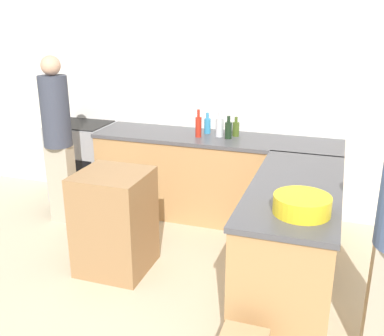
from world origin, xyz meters
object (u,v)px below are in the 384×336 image
at_px(dish_soap_bottle, 207,125).
at_px(range_oven, 84,161).
at_px(vinegar_bottle_clear, 220,126).
at_px(hot_sauce_bottle, 198,126).
at_px(olive_oil_bottle, 236,129).
at_px(island_table, 115,222).
at_px(person_by_range, 57,134).
at_px(wine_bottle_dark, 228,130).
at_px(mixing_bowl, 302,205).

bearing_deg(dish_soap_bottle, range_oven, -176.61).
bearing_deg(vinegar_bottle_clear, hot_sauce_bottle, -156.98).
bearing_deg(range_oven, dish_soap_bottle, 3.39).
height_order(dish_soap_bottle, olive_oil_bottle, dish_soap_bottle).
xyz_separation_m(island_table, person_by_range, (-1.01, 0.71, 0.54)).
bearing_deg(range_oven, wine_bottle_dark, -1.54).
relative_size(dish_soap_bottle, wine_bottle_dark, 0.95).
relative_size(vinegar_bottle_clear, person_by_range, 0.16).
distance_m(hot_sauce_bottle, person_by_range, 1.49).
bearing_deg(vinegar_bottle_clear, wine_bottle_dark, -23.75).
height_order(island_table, olive_oil_bottle, olive_oil_bottle).
distance_m(dish_soap_bottle, olive_oil_bottle, 0.33).
distance_m(olive_oil_bottle, wine_bottle_dark, 0.13).
bearing_deg(hot_sauce_bottle, wine_bottle_dark, 7.25).
xyz_separation_m(dish_soap_bottle, person_by_range, (-1.42, -0.74, -0.03)).
bearing_deg(person_by_range, wine_bottle_dark, 19.53).
relative_size(dish_soap_bottle, vinegar_bottle_clear, 0.81).
bearing_deg(vinegar_bottle_clear, olive_oil_bottle, 24.03).
bearing_deg(island_table, dish_soap_bottle, 74.30).
bearing_deg(olive_oil_bottle, island_table, -117.16).
relative_size(mixing_bowl, vinegar_bottle_clear, 1.35).
xyz_separation_m(mixing_bowl, vinegar_bottle_clear, (-1.03, 1.73, 0.05)).
relative_size(dish_soap_bottle, person_by_range, 0.13).
xyz_separation_m(island_table, olive_oil_bottle, (0.73, 1.43, 0.56)).
distance_m(dish_soap_bottle, hot_sauce_bottle, 0.19).
height_order(mixing_bowl, wine_bottle_dark, wine_bottle_dark).
bearing_deg(dish_soap_bottle, person_by_range, -152.42).
bearing_deg(vinegar_bottle_clear, dish_soap_bottle, 150.50).
height_order(range_oven, mixing_bowl, mixing_bowl).
xyz_separation_m(olive_oil_bottle, hot_sauce_bottle, (-0.37, -0.16, 0.03)).
bearing_deg(island_table, vinegar_bottle_clear, 67.17).
xyz_separation_m(mixing_bowl, dish_soap_bottle, (-1.20, 1.82, 0.03)).
bearing_deg(island_table, wine_bottle_dark, 62.51).
distance_m(olive_oil_bottle, person_by_range, 1.89).
bearing_deg(island_table, range_oven, 130.12).
xyz_separation_m(island_table, wine_bottle_dark, (0.68, 1.31, 0.58)).
height_order(dish_soap_bottle, wine_bottle_dark, wine_bottle_dark).
bearing_deg(olive_oil_bottle, hot_sauce_bottle, -156.54).
distance_m(hot_sauce_bottle, vinegar_bottle_clear, 0.23).
bearing_deg(dish_soap_bottle, hot_sauce_bottle, -103.95).
bearing_deg(vinegar_bottle_clear, mixing_bowl, -59.15).
bearing_deg(mixing_bowl, wine_bottle_dark, 118.78).
bearing_deg(person_by_range, mixing_bowl, -22.45).
relative_size(range_oven, vinegar_bottle_clear, 3.37).
bearing_deg(range_oven, person_by_range, -78.52).
xyz_separation_m(range_oven, person_by_range, (0.13, -0.65, 0.52)).
distance_m(island_table, person_by_range, 1.35).
xyz_separation_m(dish_soap_bottle, olive_oil_bottle, (0.33, -0.02, -0.01)).
bearing_deg(person_by_range, range_oven, 101.48).
relative_size(olive_oil_bottle, person_by_range, 0.12).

